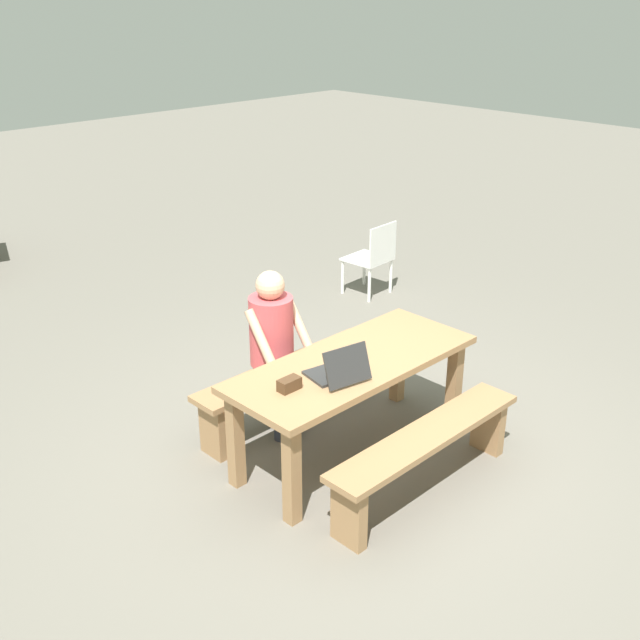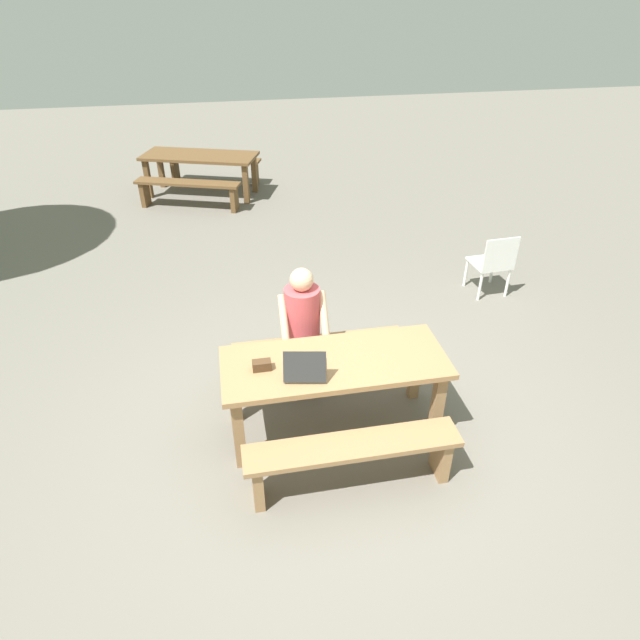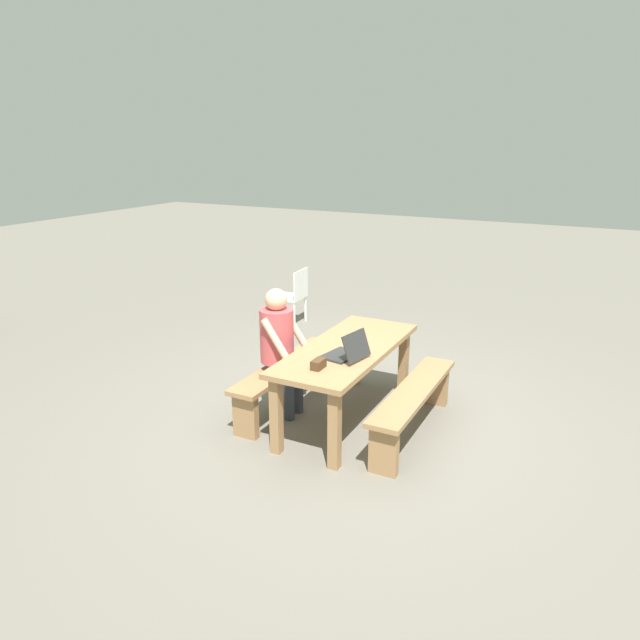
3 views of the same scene
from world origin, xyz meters
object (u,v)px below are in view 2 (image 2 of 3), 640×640
object	(u,v)px
small_pouch	(262,365)
person_seated	(303,321)
laptop	(305,367)
picnic_table_mid	(200,160)
picnic_table_front	(334,371)
plastic_chair	(493,263)

from	to	relation	value
small_pouch	person_seated	size ratio (longest dim) A/B	0.12
laptop	picnic_table_mid	xyz separation A→B (m)	(-0.83, 6.54, -0.19)
picnic_table_front	picnic_table_mid	bearing A→B (deg)	99.72
person_seated	small_pouch	bearing A→B (deg)	-124.27
laptop	person_seated	xyz separation A→B (m)	(0.11, 0.76, -0.06)
picnic_table_front	laptop	xyz separation A→B (m)	(-0.27, -0.12, 0.18)
laptop	picnic_table_mid	size ratio (longest dim) A/B	0.18
small_pouch	person_seated	world-z (taller)	person_seated
person_seated	picnic_table_mid	distance (m)	5.85
small_pouch	plastic_chair	world-z (taller)	small_pouch
small_pouch	person_seated	bearing A→B (deg)	55.73
person_seated	laptop	bearing A→B (deg)	-97.91
small_pouch	picnic_table_mid	world-z (taller)	small_pouch
small_pouch	plastic_chair	xyz separation A→B (m)	(3.05, 2.00, -0.36)
laptop	picnic_table_mid	distance (m)	6.59
laptop	plastic_chair	bearing A→B (deg)	-131.26
picnic_table_mid	small_pouch	bearing A→B (deg)	-65.92
picnic_table_front	small_pouch	bearing A→B (deg)	-179.37
small_pouch	plastic_chair	distance (m)	3.66
plastic_chair	person_seated	bearing A→B (deg)	23.93
picnic_table_front	laptop	size ratio (longest dim) A/B	4.71
laptop	plastic_chair	distance (m)	3.46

